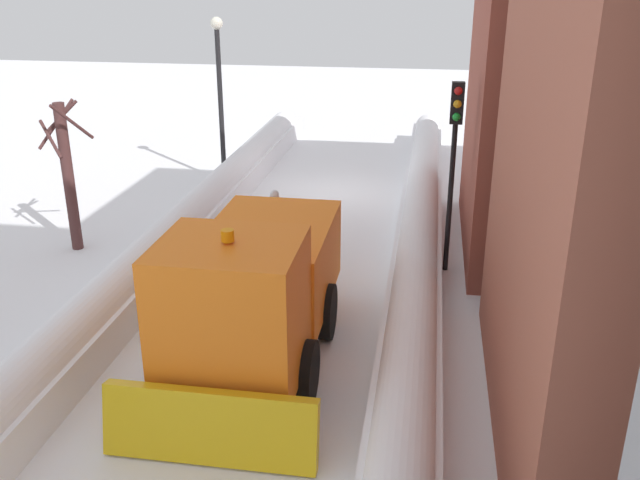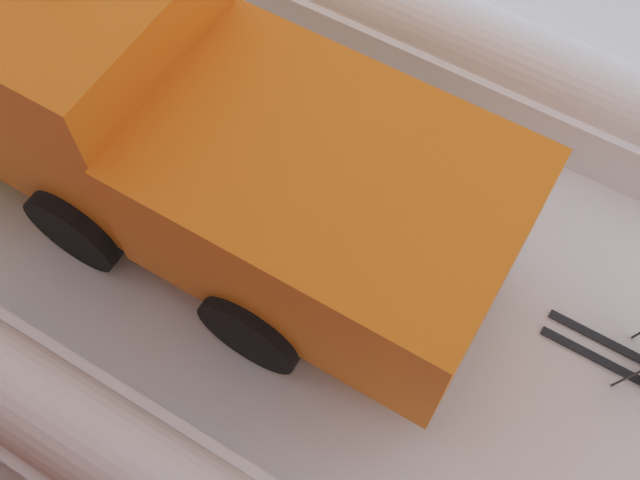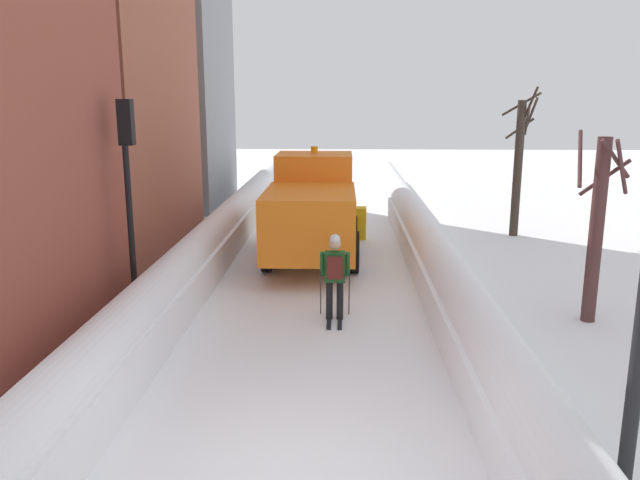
{
  "view_description": "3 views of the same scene",
  "coord_description": "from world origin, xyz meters",
  "px_view_note": "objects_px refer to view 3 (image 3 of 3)",
  "views": [
    {
      "loc": [
        -3.11,
        21.0,
        6.77
      ],
      "look_at": [
        -0.85,
        7.0,
        1.17
      ],
      "focal_mm": 38.81,
      "sensor_mm": 36.0,
      "label": 1
    },
    {
      "loc": [
        -3.3,
        7.22,
        7.54
      ],
      "look_at": [
        -0.36,
        8.97,
        1.04
      ],
      "focal_mm": 42.84,
      "sensor_mm": 36.0,
      "label": 2
    },
    {
      "loc": [
        0.63,
        -6.8,
        4.49
      ],
      "look_at": [
        0.15,
        6.77,
        1.41
      ],
      "focal_mm": 35.16,
      "sensor_mm": 36.0,
      "label": 3
    }
  ],
  "objects_px": {
    "traffic_light_pole": "(128,167)",
    "bare_tree_mid": "(519,164)",
    "plow_truck": "(312,209)",
    "bare_tree_near": "(597,225)",
    "skier": "(335,273)"
  },
  "relations": [
    {
      "from": "plow_truck",
      "to": "bare_tree_near",
      "type": "xyz_separation_m",
      "value": [
        5.92,
        -4.64,
        0.54
      ]
    },
    {
      "from": "traffic_light_pole",
      "to": "bare_tree_near",
      "type": "xyz_separation_m",
      "value": [
        9.38,
        0.05,
        -1.12
      ]
    },
    {
      "from": "traffic_light_pole",
      "to": "bare_tree_mid",
      "type": "distance_m",
      "value": 13.09
    },
    {
      "from": "plow_truck",
      "to": "bare_tree_near",
      "type": "relative_size",
      "value": 1.54
    },
    {
      "from": "skier",
      "to": "bare_tree_mid",
      "type": "relative_size",
      "value": 0.37
    },
    {
      "from": "skier",
      "to": "bare_tree_near",
      "type": "distance_m",
      "value": 5.33
    },
    {
      "from": "traffic_light_pole",
      "to": "plow_truck",
      "type": "bearing_deg",
      "value": 53.56
    },
    {
      "from": "skier",
      "to": "bare_tree_near",
      "type": "relative_size",
      "value": 0.47
    },
    {
      "from": "skier",
      "to": "traffic_light_pole",
      "type": "bearing_deg",
      "value": 179.27
    },
    {
      "from": "plow_truck",
      "to": "skier",
      "type": "relative_size",
      "value": 3.31
    },
    {
      "from": "bare_tree_near",
      "to": "bare_tree_mid",
      "type": "relative_size",
      "value": 0.8
    },
    {
      "from": "bare_tree_mid",
      "to": "plow_truck",
      "type": "bearing_deg",
      "value": -150.99
    },
    {
      "from": "plow_truck",
      "to": "bare_tree_mid",
      "type": "distance_m",
      "value": 7.59
    },
    {
      "from": "traffic_light_pole",
      "to": "bare_tree_near",
      "type": "relative_size",
      "value": 1.16
    },
    {
      "from": "plow_truck",
      "to": "skier",
      "type": "bearing_deg",
      "value": -81.76
    }
  ]
}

